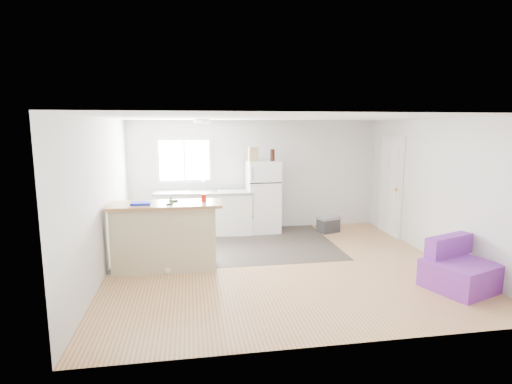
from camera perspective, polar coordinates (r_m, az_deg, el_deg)
The scene contains 19 objects.
room at distance 6.43m, azimuth 3.57°, elevation -0.22°, with size 5.51×5.01×2.41m.
vinyl_zone at distance 7.79m, azimuth -3.84°, elevation -7.55°, with size 4.05×2.50×0.00m, color #332B26.
window at distance 8.69m, azimuth -10.19°, elevation 4.48°, with size 1.18×0.06×0.98m.
interior_door at distance 8.86m, azimuth 18.68°, elevation 0.75°, with size 0.11×0.92×2.10m.
ceiling_fixture at distance 7.38m, azimuth -7.74°, elevation 10.00°, with size 0.30×0.30×0.07m, color white.
kitchen_cabinets at distance 8.55m, azimuth -7.38°, elevation -2.87°, with size 2.10×0.81×1.20m.
peninsula at distance 6.55m, azimuth -12.87°, elevation -6.13°, with size 1.76×0.70×1.07m.
refrigerator at distance 8.61m, azimuth 0.98°, elevation -0.66°, with size 0.71×0.67×1.54m.
cooler at distance 8.80m, azimuth 10.28°, elevation -4.53°, with size 0.53×0.44×0.35m.
purple_seat at distance 6.42m, azimuth 26.96°, elevation -9.97°, with size 1.06×1.05×0.69m.
cleaner_jug at distance 6.46m, azimuth -8.31°, elevation -10.03°, with size 0.16×0.13×0.30m.
mop at distance 6.43m, azimuth -12.26°, elevation -9.29°, with size 0.23×0.34×1.23m.
red_cup at distance 6.46m, azimuth -7.46°, elevation -0.80°, with size 0.08×0.08×0.12m, color red.
blue_tray at distance 6.40m, azimuth -16.08°, elevation -1.57°, with size 0.30×0.22×0.04m, color #1527CA.
tool_a at distance 6.53m, azimuth -11.72°, elevation -1.23°, with size 0.14×0.05×0.03m, color black.
tool_b at distance 6.27m, azimuth -12.26°, elevation -1.69°, with size 0.10×0.04×0.03m, color black.
cardboard_box at distance 8.41m, azimuth -0.43°, elevation 5.43°, with size 0.20×0.10×0.30m, color tan.
bottle_left at distance 8.44m, azimuth 2.29°, elevation 5.27°, with size 0.07×0.07×0.25m, color #341209.
bottle_right at distance 8.52m, azimuth 2.46°, elevation 5.30°, with size 0.07×0.07×0.25m, color #341209.
Camera 1 is at (-1.42, -6.18, 2.26)m, focal length 28.00 mm.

